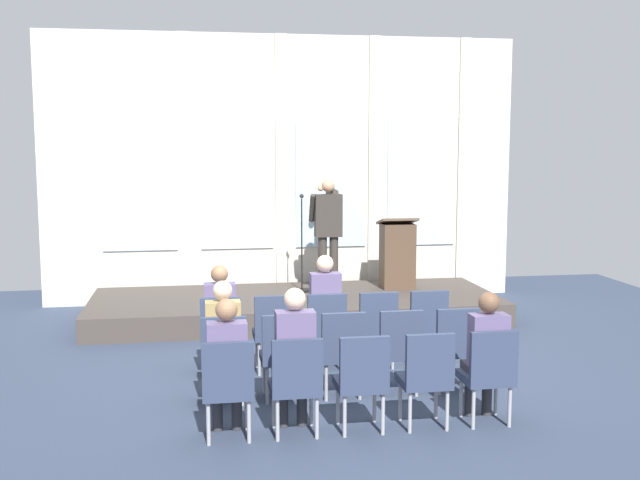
{
  "coord_description": "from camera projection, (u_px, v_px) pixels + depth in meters",
  "views": [
    {
      "loc": [
        -1.49,
        -7.87,
        2.67
      ],
      "look_at": [
        0.17,
        2.32,
        1.38
      ],
      "focal_mm": 43.13,
      "sensor_mm": 36.0,
      "label": 1
    }
  ],
  "objects": [
    {
      "name": "chair_r0_c0",
      "position": [
        220.0,
        330.0,
        8.88
      ],
      "size": [
        0.46,
        0.44,
        0.94
      ],
      "color": "#99999E",
      "rests_on": "ground"
    },
    {
      "name": "chair_r0_c4",
      "position": [
        426.0,
        322.0,
        9.27
      ],
      "size": [
        0.46,
        0.44,
        0.94
      ],
      "color": "#99999E",
      "rests_on": "ground"
    },
    {
      "name": "lectern",
      "position": [
        397.0,
        254.0,
        12.43
      ],
      "size": [
        0.6,
        0.48,
        1.16
      ],
      "color": "#4C3828",
      "rests_on": "stage_platform"
    },
    {
      "name": "rear_partition",
      "position": [
        287.0,
        171.0,
        13.04
      ],
      "size": [
        8.03,
        0.14,
        4.49
      ],
      "color": "beige",
      "rests_on": "ground"
    },
    {
      "name": "stage_platform",
      "position": [
        295.0,
        307.0,
        11.86
      ],
      "size": [
        6.2,
        2.33,
        0.35
      ],
      "primitive_type": "cube",
      "color": "#3F3833",
      "rests_on": "ground"
    },
    {
      "name": "chair_r1_c3",
      "position": [
        398.0,
        346.0,
        8.19
      ],
      "size": [
        0.46,
        0.44,
        0.94
      ],
      "color": "#99999E",
      "rests_on": "ground"
    },
    {
      "name": "speaker",
      "position": [
        328.0,
        226.0,
        12.04
      ],
      "size": [
        0.5,
        0.69,
        1.79
      ],
      "color": "#332D28",
      "rests_on": "stage_platform"
    },
    {
      "name": "chair_r2_c2",
      "position": [
        362.0,
        377.0,
        7.1
      ],
      "size": [
        0.46,
        0.44,
        0.94
      ],
      "color": "#99999E",
      "rests_on": "ground"
    },
    {
      "name": "chair_r2_c0",
      "position": [
        228.0,
        383.0,
        6.91
      ],
      "size": [
        0.46,
        0.44,
        0.94
      ],
      "color": "#99999E",
      "rests_on": "ground"
    },
    {
      "name": "chair_r0_c3",
      "position": [
        377.0,
        324.0,
        9.17
      ],
      "size": [
        0.46,
        0.44,
        0.94
      ],
      "color": "#99999E",
      "rests_on": "ground"
    },
    {
      "name": "audience_r1_c0",
      "position": [
        223.0,
        334.0,
        7.95
      ],
      "size": [
        0.36,
        0.39,
        1.29
      ],
      "color": "#2D2D33",
      "rests_on": "ground"
    },
    {
      "name": "audience_r2_c4",
      "position": [
        486.0,
        350.0,
        7.36
      ],
      "size": [
        0.36,
        0.39,
        1.28
      ],
      "color": "#2D2D33",
      "rests_on": "ground"
    },
    {
      "name": "chair_r2_c3",
      "position": [
        426.0,
        373.0,
        7.2
      ],
      "size": [
        0.46,
        0.44,
        0.94
      ],
      "color": "#99999E",
      "rests_on": "ground"
    },
    {
      "name": "chair_r1_c4",
      "position": [
        454.0,
        344.0,
        8.28
      ],
      "size": [
        0.46,
        0.44,
        0.94
      ],
      "color": "#99999E",
      "rests_on": "ground"
    },
    {
      "name": "audience_r0_c2",
      "position": [
        325.0,
        306.0,
        9.12
      ],
      "size": [
        0.36,
        0.39,
        1.38
      ],
      "color": "#2D2D33",
      "rests_on": "ground"
    },
    {
      "name": "chair_r1_c0",
      "position": [
        224.0,
        353.0,
        7.89
      ],
      "size": [
        0.46,
        0.44,
        0.94
      ],
      "color": "#99999E",
      "rests_on": "ground"
    },
    {
      "name": "ground_plane",
      "position": [
        339.0,
        394.0,
        8.27
      ],
      "size": [
        13.4,
        13.4,
        0.0
      ],
      "primitive_type": "plane",
      "color": "#2D384C"
    },
    {
      "name": "chair_r0_c1",
      "position": [
        274.0,
        328.0,
        8.98
      ],
      "size": [
        0.46,
        0.44,
        0.94
      ],
      "color": "#99999E",
      "rests_on": "ground"
    },
    {
      "name": "chair_r2_c4",
      "position": [
        489.0,
        370.0,
        7.3
      ],
      "size": [
        0.46,
        0.44,
        0.94
      ],
      "color": "#99999E",
      "rests_on": "ground"
    },
    {
      "name": "audience_r2_c0",
      "position": [
        227.0,
        360.0,
        6.96
      ],
      "size": [
        0.36,
        0.39,
        1.3
      ],
      "color": "#2D2D33",
      "rests_on": "ground"
    },
    {
      "name": "chair_r1_c1",
      "position": [
        283.0,
        351.0,
        7.99
      ],
      "size": [
        0.46,
        0.44,
        0.94
      ],
      "color": "#99999E",
      "rests_on": "ground"
    },
    {
      "name": "chair_r0_c2",
      "position": [
        326.0,
        326.0,
        9.07
      ],
      "size": [
        0.46,
        0.44,
        0.94
      ],
      "color": "#99999E",
      "rests_on": "ground"
    },
    {
      "name": "audience_r2_c1",
      "position": [
        295.0,
        353.0,
        7.05
      ],
      "size": [
        0.36,
        0.39,
        1.38
      ],
      "color": "#2D2D33",
      "rests_on": "ground"
    },
    {
      "name": "chair_r1_c2",
      "position": [
        342.0,
        348.0,
        8.09
      ],
      "size": [
        0.46,
        0.44,
        0.94
      ],
      "color": "#99999E",
      "rests_on": "ground"
    },
    {
      "name": "mic_stand",
      "position": [
        302.0,
        270.0,
        12.16
      ],
      "size": [
        0.28,
        0.28,
        1.56
      ],
      "color": "black",
      "rests_on": "stage_platform"
    },
    {
      "name": "audience_r0_c0",
      "position": [
        220.0,
        313.0,
        8.94
      ],
      "size": [
        0.36,
        0.39,
        1.29
      ],
      "color": "#2D2D33",
      "rests_on": "ground"
    },
    {
      "name": "chair_r2_c1",
      "position": [
        296.0,
        380.0,
        7.01
      ],
      "size": [
        0.46,
        0.44,
        0.94
      ],
      "color": "#99999E",
      "rests_on": "ground"
    }
  ]
}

